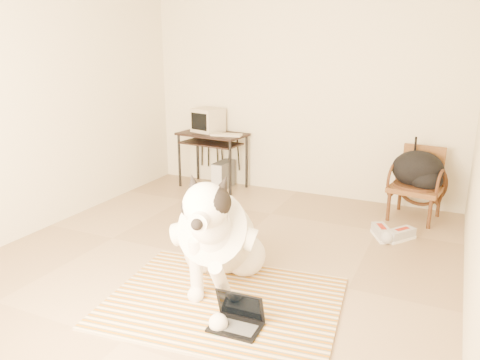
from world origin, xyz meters
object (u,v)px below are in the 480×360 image
Objects in this scene: dog at (218,238)px; computer_desk at (212,141)px; crt_monitor at (208,120)px; pc_tower at (223,175)px; rattan_chair at (417,183)px; laptop at (237,318)px; backpack at (419,171)px.

computer_desk is (-1.32, 2.34, 0.22)m from dog.
crt_monitor is 1.08× the size of pc_tower.
rattan_chair is at bearing -2.27° from pc_tower.
backpack is (0.88, 2.72, 0.46)m from laptop.
crt_monitor is at bearing 177.00° from rattan_chair.
backpack is at bearing -73.19° from rattan_chair.
computer_desk is 0.48m from pc_tower.
crt_monitor is 0.75m from pc_tower.
rattan_chair reaches higher than pc_tower.
crt_monitor is at bearing 176.42° from backpack.
crt_monitor reaches higher than rattan_chair.
laptop is 0.37× the size of computer_desk.
dog is 2.58m from backpack.
dog is at bearing -119.46° from backpack.
rattan_chair is (2.68, -0.14, -0.50)m from crt_monitor.
computer_desk is at bearing -36.56° from crt_monitor.
rattan_chair reaches higher than laptop.
laptop is at bearing -61.32° from pc_tower.
crt_monitor is at bearing 143.44° from computer_desk.
pc_tower is at bearing 11.74° from computer_desk.
dog is at bearing -63.75° from pc_tower.
dog is 1.45× the size of computer_desk.
crt_monitor is (-0.10, 0.08, 0.26)m from computer_desk.
laptop is (0.39, -0.48, -0.33)m from dog.
pc_tower is 0.72× the size of backpack.
crt_monitor reaches higher than pc_tower.
rattan_chair is at bearing 72.44° from laptop.
rattan_chair is 0.15m from backpack.
backpack reaches higher than pc_tower.
rattan_chair is (2.58, -0.07, -0.24)m from computer_desk.
crt_monitor is 0.54× the size of rattan_chair.
backpack reaches higher than laptop.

